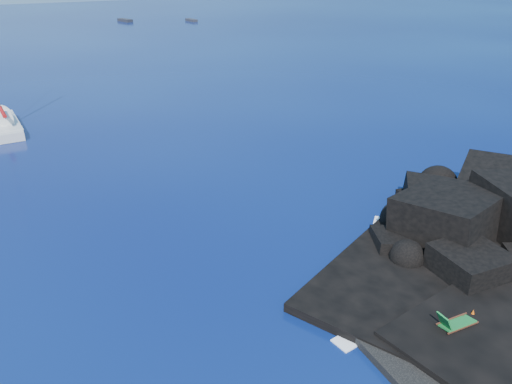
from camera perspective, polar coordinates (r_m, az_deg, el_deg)
beach at (r=23.11m, az=22.42°, el=-15.11°), size 9.08×6.86×0.70m
surf_foam at (r=25.60m, az=15.20°, el=-9.65°), size 10.00×8.00×0.06m
sailboat at (r=51.95m, az=-26.74°, el=6.42°), size 2.43×11.47×12.01m
deck_chair at (r=22.46m, az=22.12°, el=-13.27°), size 1.79×0.92×1.19m
towel at (r=22.79m, az=20.74°, el=-14.21°), size 1.88×1.46×0.04m
sunbather at (r=22.71m, az=20.80°, el=-13.93°), size 1.64×1.08×0.23m
marker_cone at (r=23.52m, az=23.51°, el=-12.71°), size 0.34×0.34×0.49m
distant_boat_a at (r=139.27m, az=-14.73°, el=18.32°), size 2.71×5.29×0.68m
distant_boat_b at (r=136.89m, az=-7.39°, el=18.78°), size 1.61×4.49×0.59m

